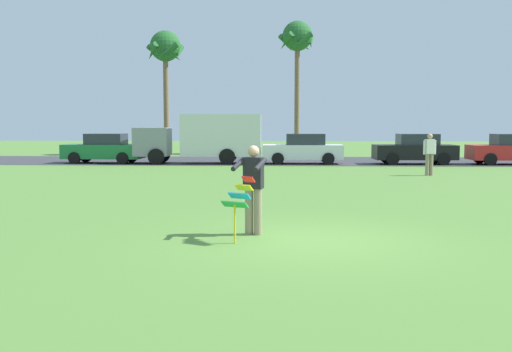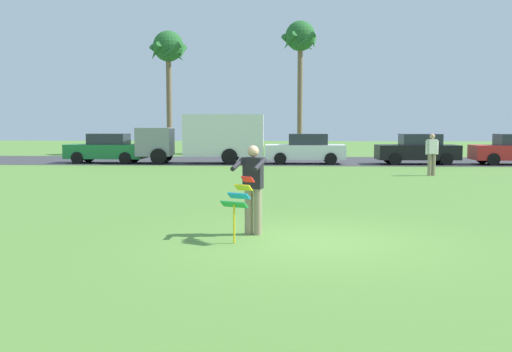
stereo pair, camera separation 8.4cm
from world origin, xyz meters
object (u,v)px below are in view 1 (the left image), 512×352
Objects in this scene: parked_car_red at (511,150)px; person_walker_near at (429,153)px; parked_truck_grey_van at (206,137)px; person_kite_flyer at (253,186)px; palm_tree_right_near at (297,42)px; kite_held at (239,198)px; parked_car_green at (104,149)px; parked_car_white at (303,149)px; parked_car_black at (415,150)px; palm_tree_left_near at (165,51)px.

person_walker_near is at bearing -131.25° from parked_car_red.
parked_truck_grey_van is 3.91× the size of person_walker_near.
person_kite_flyer and person_walker_near have the same top height.
parked_truck_grey_van is at bearing -115.44° from palm_tree_right_near.
palm_tree_right_near is 19.31m from person_walker_near.
kite_held is 22.32m from parked_car_green.
parked_car_white is (1.81, 20.46, -0.02)m from kite_held.
parked_truck_grey_van is at bearing -179.99° from parked_car_white.
person_kite_flyer is at bearing -94.62° from parked_car_white.
parked_car_green is (-9.12, 19.77, -0.18)m from person_kite_flyer.
person_walker_near is at bearing -22.96° from parked_car_green.
person_kite_flyer is at bearing -122.13° from parked_car_red.
parked_truck_grey_van is (-3.37, 20.46, 0.61)m from kite_held.
person_walker_near reaches higher than parked_car_white.
parked_car_black is at bearing 0.01° from parked_car_white.
parked_car_white and parked_car_red have the same top height.
parked_car_black is 2.46× the size of person_walker_near.
parked_car_black is at bearing 0.01° from parked_car_green.
palm_tree_left_near reaches higher than parked_car_red.
parked_car_white is at bearing -180.00° from parked_car_red.
palm_tree_right_near reaches higher than parked_car_red.
parked_car_white is at bearing 85.38° from person_kite_flyer.
person_kite_flyer is 14.68m from person_walker_near.
parked_truck_grey_van is 0.73× the size of palm_tree_right_near.
palm_tree_right_near is (-10.93, 10.64, 7.06)m from parked_car_red.
person_walker_near is at bearing -33.22° from parked_truck_grey_van.
kite_held is 20.74m from parked_truck_grey_van.
parked_car_green is at bearing -180.00° from parked_car_red.
palm_tree_right_near is (9.08, 1.42, 0.76)m from palm_tree_left_near.
kite_held is 0.28× the size of parked_car_green.
palm_tree_right_near reaches higher than parked_car_green.
parked_car_green is 1.01× the size of parked_car_red.
parked_car_green is 5.58m from parked_truck_grey_van.
parked_truck_grey_van reaches higher than person_walker_near.
parked_car_green is 0.46× the size of palm_tree_right_near.
parked_car_white is at bearing 0.01° from parked_truck_grey_van.
person_kite_flyer is 1.47× the size of kite_held.
person_walker_near is at bearing -48.24° from palm_tree_left_near.
palm_tree_left_near is (-7.59, 28.99, 6.12)m from person_kite_flyer.
palm_tree_left_near is at bearing 131.76° from person_walker_near.
kite_held is 20.54m from parked_car_white.
parked_truck_grey_van is at bearing 0.00° from parked_car_green.
parked_car_green is 0.63× the size of parked_truck_grey_van.
parked_truck_grey_van is 5.22m from parked_car_white.
person_kite_flyer is at bearing 72.93° from kite_held.
parked_car_white is at bearing 126.84° from person_walker_near.
parked_car_red is (4.95, -0.00, 0.00)m from parked_car_black.
person_walker_near is (6.58, 13.12, -0.02)m from person_kite_flyer.
person_kite_flyer is at bearing -79.74° from parked_truck_grey_van.
palm_tree_left_near is (-4.01, 9.22, 5.66)m from parked_truck_grey_van.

